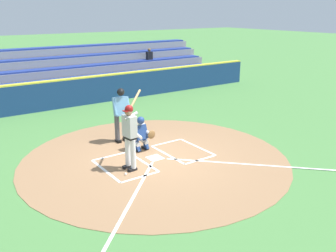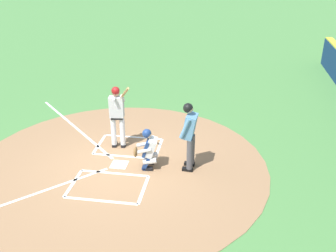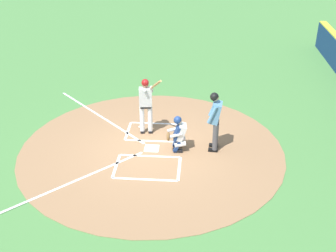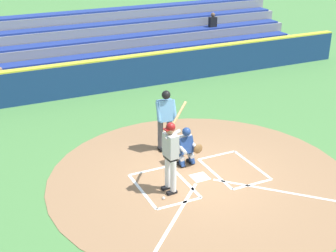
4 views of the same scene
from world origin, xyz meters
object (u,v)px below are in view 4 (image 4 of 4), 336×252
object	(u,v)px
plate_umpire	(165,116)
baseball	(164,198)
batter	(171,152)
catcher	(186,146)

from	to	relation	value
plate_umpire	baseball	world-z (taller)	plate_umpire
plate_umpire	batter	bearing A→B (deg)	68.20
batter	baseball	size ratio (longest dim) A/B	28.76
catcher	baseball	size ratio (longest dim) A/B	15.27
batter	baseball	distance (m)	1.15
plate_umpire	baseball	distance (m)	2.90
batter	plate_umpire	distance (m)	2.31
catcher	plate_umpire	xyz separation A→B (m)	(0.13, -1.08, 0.49)
catcher	baseball	bearing A→B (deg)	46.01
batter	catcher	distance (m)	1.54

